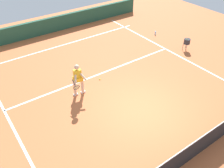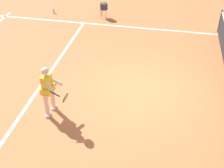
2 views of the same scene
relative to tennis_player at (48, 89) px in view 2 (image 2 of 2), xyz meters
name	(u,v)px [view 2 (image 2 of 2)]	position (x,y,z in m)	size (l,w,h in m)	color
ground_plane	(141,90)	(-1.62, 2.44, -0.85)	(25.49, 25.49, 0.00)	#C66638
service_line_marking	(46,79)	(-1.62, -0.85, -0.84)	(9.47, 0.10, 0.01)	white
sideline_left_marking	(154,29)	(-6.35, 2.44, -0.84)	(0.10, 17.61, 0.01)	white
tennis_player	(48,89)	(0.00, 0.00, 0.00)	(0.85, 0.91, 1.55)	beige
tennis_ball_near	(55,83)	(-1.38, -0.43, -0.81)	(0.07, 0.07, 0.07)	#D1E533
ball_hopper	(104,6)	(-7.24, -0.07, -0.30)	(0.36, 0.36, 0.74)	#333338
water_bottle	(54,11)	(-7.24, -2.66, -0.73)	(0.07, 0.07, 0.24)	#4C9EE5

